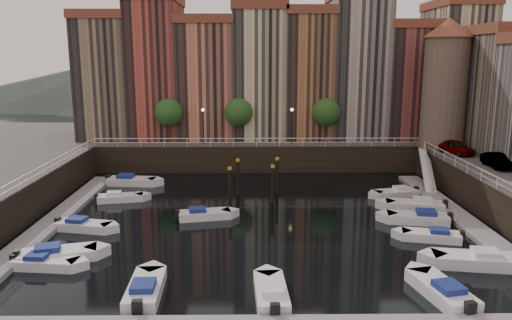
{
  "coord_description": "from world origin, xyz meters",
  "views": [
    {
      "loc": [
        -0.65,
        -38.66,
        12.97
      ],
      "look_at": [
        -0.19,
        4.0,
        4.01
      ],
      "focal_mm": 35.0,
      "sensor_mm": 36.0,
      "label": 1
    }
  ],
  "objects_px": {
    "boat_left_2": "(83,226)",
    "mooring_pilings": "(255,181)",
    "car_a": "(456,148)",
    "boat_left_1": "(57,255)",
    "gangway": "(427,168)",
    "boat_left_0": "(45,263)",
    "car_b": "(497,162)",
    "corner_tower": "(445,82)"
  },
  "relations": [
    {
      "from": "boat_left_2",
      "to": "mooring_pilings",
      "type": "bearing_deg",
      "value": 44.62
    },
    {
      "from": "mooring_pilings",
      "to": "boat_left_2",
      "type": "bearing_deg",
      "value": -147.67
    },
    {
      "from": "mooring_pilings",
      "to": "car_a",
      "type": "distance_m",
      "value": 21.35
    },
    {
      "from": "boat_left_2",
      "to": "boat_left_1",
      "type": "bearing_deg",
      "value": -75.67
    },
    {
      "from": "boat_left_1",
      "to": "gangway",
      "type": "bearing_deg",
      "value": 15.97
    },
    {
      "from": "mooring_pilings",
      "to": "boat_left_0",
      "type": "height_order",
      "value": "mooring_pilings"
    },
    {
      "from": "mooring_pilings",
      "to": "car_b",
      "type": "xyz_separation_m",
      "value": [
        21.73,
        -0.95,
        2.01
      ]
    },
    {
      "from": "gangway",
      "to": "boat_left_1",
      "type": "xyz_separation_m",
      "value": [
        -30.29,
        -18.33,
        -1.53
      ]
    },
    {
      "from": "boat_left_1",
      "to": "car_a",
      "type": "distance_m",
      "value": 38.79
    },
    {
      "from": "boat_left_0",
      "to": "car_a",
      "type": "height_order",
      "value": "car_a"
    },
    {
      "from": "mooring_pilings",
      "to": "boat_left_0",
      "type": "xyz_separation_m",
      "value": [
        -13.21,
        -15.16,
        -1.32
      ]
    },
    {
      "from": "mooring_pilings",
      "to": "boat_left_2",
      "type": "distance_m",
      "value": 15.56
    },
    {
      "from": "gangway",
      "to": "mooring_pilings",
      "type": "xyz_separation_m",
      "value": [
        -17.39,
        -4.34,
        -0.27
      ]
    },
    {
      "from": "corner_tower",
      "to": "car_b",
      "type": "xyz_separation_m",
      "value": [
        1.43,
        -9.79,
        -6.54
      ]
    },
    {
      "from": "car_a",
      "to": "car_b",
      "type": "distance_m",
      "value": 6.4
    },
    {
      "from": "mooring_pilings",
      "to": "car_b",
      "type": "bearing_deg",
      "value": -2.52
    },
    {
      "from": "corner_tower",
      "to": "car_a",
      "type": "distance_m",
      "value": 7.36
    },
    {
      "from": "boat_left_0",
      "to": "car_b",
      "type": "xyz_separation_m",
      "value": [
        34.93,
        14.2,
        3.32
      ]
    },
    {
      "from": "boat_left_0",
      "to": "boat_left_1",
      "type": "bearing_deg",
      "value": 81.19
    },
    {
      "from": "boat_left_0",
      "to": "boat_left_2",
      "type": "relative_size",
      "value": 0.95
    },
    {
      "from": "corner_tower",
      "to": "car_a",
      "type": "relative_size",
      "value": 3.25
    },
    {
      "from": "car_a",
      "to": "gangway",
      "type": "bearing_deg",
      "value": 179.37
    },
    {
      "from": "car_a",
      "to": "boat_left_0",
      "type": "bearing_deg",
      "value": -166.84
    },
    {
      "from": "gangway",
      "to": "corner_tower",
      "type": "bearing_deg",
      "value": 57.2
    },
    {
      "from": "mooring_pilings",
      "to": "car_a",
      "type": "relative_size",
      "value": 1.11
    },
    {
      "from": "mooring_pilings",
      "to": "boat_left_0",
      "type": "distance_m",
      "value": 20.15
    },
    {
      "from": "car_b",
      "to": "car_a",
      "type": "bearing_deg",
      "value": 100.8
    },
    {
      "from": "corner_tower",
      "to": "gangway",
      "type": "xyz_separation_m",
      "value": [
        -2.9,
        -4.5,
        -8.28
      ]
    },
    {
      "from": "corner_tower",
      "to": "mooring_pilings",
      "type": "bearing_deg",
      "value": -156.47
    },
    {
      "from": "mooring_pilings",
      "to": "boat_left_2",
      "type": "xyz_separation_m",
      "value": [
        -13.1,
        -8.29,
        -1.3
      ]
    },
    {
      "from": "boat_left_0",
      "to": "boat_left_1",
      "type": "xyz_separation_m",
      "value": [
        0.31,
        1.17,
        0.06
      ]
    },
    {
      "from": "corner_tower",
      "to": "car_a",
      "type": "height_order",
      "value": "corner_tower"
    },
    {
      "from": "gangway",
      "to": "boat_left_2",
      "type": "height_order",
      "value": "gangway"
    },
    {
      "from": "corner_tower",
      "to": "car_a",
      "type": "bearing_deg",
      "value": -85.48
    },
    {
      "from": "boat_left_1",
      "to": "boat_left_0",
      "type": "bearing_deg",
      "value": -120.05
    },
    {
      "from": "boat_left_1",
      "to": "car_b",
      "type": "height_order",
      "value": "car_b"
    },
    {
      "from": "mooring_pilings",
      "to": "gangway",
      "type": "bearing_deg",
      "value": 14.01
    },
    {
      "from": "boat_left_1",
      "to": "car_b",
      "type": "bearing_deg",
      "value": 5.42
    },
    {
      "from": "mooring_pilings",
      "to": "boat_left_1",
      "type": "bearing_deg",
      "value": -132.67
    },
    {
      "from": "gangway",
      "to": "boat_left_0",
      "type": "xyz_separation_m",
      "value": [
        -30.6,
        -19.5,
        -1.58
      ]
    },
    {
      "from": "boat_left_0",
      "to": "boat_left_2",
      "type": "distance_m",
      "value": 6.87
    },
    {
      "from": "boat_left_1",
      "to": "car_b",
      "type": "relative_size",
      "value": 1.29
    }
  ]
}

